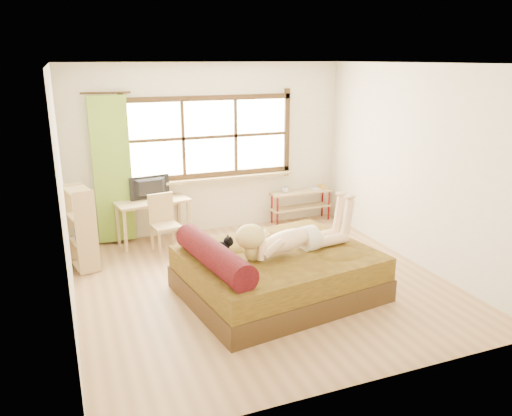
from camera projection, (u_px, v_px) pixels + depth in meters
name	position (u px, v px, depth m)	size (l,w,h in m)	color
floor	(262.00, 282.00, 6.39)	(4.50, 4.50, 0.00)	#9E754C
ceiling	(262.00, 63.00, 5.61)	(4.50, 4.50, 0.00)	white
wall_back	(210.00, 149.00, 8.01)	(4.50, 4.50, 0.00)	silver
wall_front	(367.00, 241.00, 3.99)	(4.50, 4.50, 0.00)	silver
wall_left	(63.00, 198.00, 5.22)	(4.50, 4.50, 0.00)	silver
wall_right	(415.00, 166.00, 6.78)	(4.50, 4.50, 0.00)	silver
window	(210.00, 140.00, 7.94)	(2.80, 0.16, 1.46)	#FFEDBF
curtain	(112.00, 171.00, 7.42)	(0.55, 0.10, 2.20)	olive
bed	(274.00, 272.00, 5.98)	(2.41, 2.05, 0.83)	#32210F
woman	(292.00, 226.00, 5.85)	(1.52, 0.44, 0.65)	beige
kitten	(218.00, 247.00, 5.73)	(0.33, 0.13, 0.26)	black
desk	(153.00, 206.00, 7.61)	(1.16, 0.67, 0.68)	tan
monitor	(151.00, 188.00, 7.57)	(0.62, 0.08, 0.36)	black
chair	(164.00, 220.00, 7.34)	(0.44, 0.44, 0.85)	tan
pipe_shelf	(301.00, 199.00, 8.67)	(1.12, 0.33, 0.63)	tan
cup	(285.00, 190.00, 8.50)	(0.12, 0.12, 0.10)	gray
book	(311.00, 189.00, 8.69)	(0.15, 0.20, 0.02)	gray
bookshelf	(81.00, 228.00, 6.66)	(0.39, 0.54, 1.13)	tan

